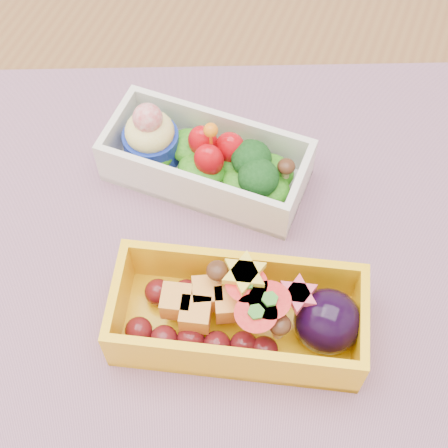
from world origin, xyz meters
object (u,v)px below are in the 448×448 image
(placemat, at_px, (214,250))
(bento_white, at_px, (205,160))
(table, at_px, (260,291))
(bento_yellow, at_px, (244,315))

(placemat, bearing_deg, bento_white, 116.32)
(placemat, bearing_deg, table, 32.99)
(bento_white, distance_m, bento_yellow, 0.15)
(table, bearing_deg, bento_yellow, -83.35)
(placemat, xyz_separation_m, bento_white, (-0.03, 0.07, 0.03))
(table, bearing_deg, placemat, -147.01)
(placemat, distance_m, bento_white, 0.08)
(table, distance_m, bento_yellow, 0.16)
(table, distance_m, bento_white, 0.15)
(placemat, xyz_separation_m, bento_yellow, (0.05, -0.06, 0.03))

